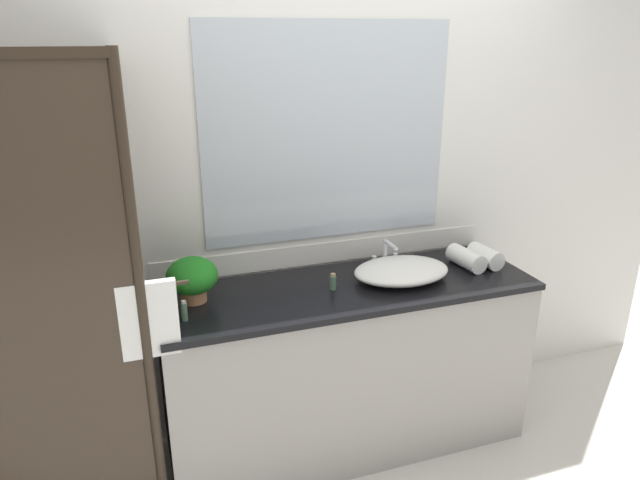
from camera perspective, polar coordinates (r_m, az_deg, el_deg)
ground_plane at (r=3.24m, az=2.66°, el=-19.21°), size 8.00×8.00×0.00m
wall_back_with_mirror at (r=2.93m, az=0.59°, el=5.36°), size 4.40×0.06×2.60m
vanity_cabinet at (r=2.98m, az=2.73°, el=-12.36°), size 1.80×0.58×0.90m
shower_enclosure at (r=2.39m, az=-25.05°, el=-7.17°), size 1.20×0.59×2.00m
sink_basin at (r=2.84m, az=8.06°, el=-3.03°), size 0.48×0.34×0.09m
faucet at (r=2.99m, az=6.53°, el=-1.69°), size 0.17×0.15×0.14m
potted_plant at (r=2.62m, az=-12.52°, el=-3.61°), size 0.23×0.23×0.21m
amenity_bottle_lotion at (r=2.71m, az=1.30°, el=-4.17°), size 0.03×0.03×0.08m
amenity_bottle_shampoo at (r=2.49m, az=-13.27°, el=-6.85°), size 0.03×0.03×0.09m
rolled_towel_near_edge at (r=3.10m, az=16.02°, el=-1.55°), size 0.12×0.20×0.10m
rolled_towel_middle at (r=3.05m, az=14.25°, el=-1.77°), size 0.12×0.22×0.10m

